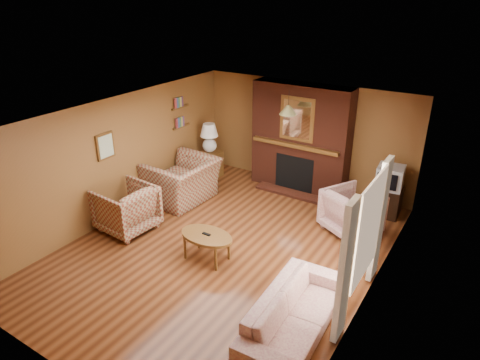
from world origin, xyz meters
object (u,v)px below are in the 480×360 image
Objects in this scene: coffee_table at (206,237)px; table_lamp at (209,136)px; plaid_loveseat at (182,181)px; crt_tv at (390,177)px; side_table at (210,164)px; fireplace at (300,139)px; tv_stand at (386,201)px; floral_sofa at (294,314)px; floral_armchair at (352,212)px; plaid_armchair at (126,208)px.

table_lamp is (-2.01, 2.87, 0.60)m from coffee_table.
plaid_loveseat is 4.27m from crt_tv.
plaid_loveseat is at bearing -79.55° from side_table.
side_table is at bearing 0.00° from table_lamp.
fireplace is 2.33m from side_table.
floral_sofa is at bearing -93.90° from tv_stand.
crt_tv is at bearing -4.60° from floral_sofa.
table_lamp is (-3.77, 0.69, 0.60)m from floral_armchair.
tv_stand is (4.15, 0.35, -0.72)m from table_lamp.
side_table is 4.20m from crt_tv.
fireplace is 2.24m from tv_stand.
plaid_armchair is at bearing -119.71° from fireplace.
floral_sofa is at bearing -92.17° from crt_tv.
plaid_armchair is at bearing -142.78° from tv_stand.
fireplace is 3.82× the size of side_table.
fireplace is at bearing 22.17° from floral_sofa.
plaid_armchair is 1.80× the size of crt_tv.
table_lamp reaches higher than floral_armchair.
plaid_armchair is 0.48× the size of floral_sofa.
floral_armchair is 0.97× the size of coffee_table.
plaid_armchair is 1.03× the size of coffee_table.
floral_sofa is 2.23× the size of floral_armchair.
coffee_table is (1.86, 0.01, -0.02)m from plaid_armchair.
fireplace reaches higher than plaid_armchair.
plaid_loveseat reaches higher than coffee_table.
floral_sofa is 2.13m from coffee_table.
table_lamp is at bearing -165.71° from fireplace.
plaid_armchair is 1.39× the size of table_lamp.
plaid_loveseat is at bearing -158.11° from tv_stand.
floral_armchair is at bearing -111.75° from tv_stand.
coffee_table is (-0.09, -3.41, -0.76)m from fireplace.
table_lamp is 4.17m from crt_tv.
coffee_table is at bearing 67.06° from floral_sofa.
crt_tv is at bearing -5.30° from fireplace.
coffee_table is (-1.99, 0.74, 0.12)m from floral_sofa.
side_table reaches higher than coffee_table.
table_lamp is (-4.00, 3.61, 0.72)m from floral_sofa.
side_table is at bearing 18.42° from floral_armchair.
crt_tv reaches higher than coffee_table.
side_table is (-0.25, 1.36, -0.14)m from plaid_loveseat.
table_lamp is (-0.25, 1.36, 0.57)m from plaid_loveseat.
crt_tv is at bearing -91.73° from tv_stand.
fireplace reaches higher than coffee_table.
coffee_table is at bearing -91.50° from fireplace.
plaid_armchair is at bearing -87.02° from table_lamp.
floral_armchair is at bearing 103.45° from plaid_loveseat.
coffee_table is 1.61× the size of tv_stand.
crt_tv is (0.38, 1.03, 0.40)m from floral_armchair.
plaid_loveseat is 3.58m from floral_armchair.
tv_stand is at bearing -5.15° from fireplace.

